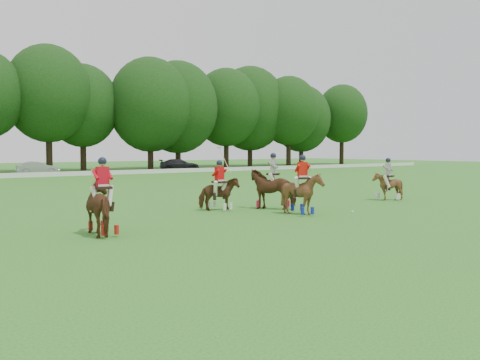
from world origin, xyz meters
TOP-DOWN VIEW (x-y plane):
  - ground at (0.00, 0.00)m, footprint 180.00×180.00m
  - boundary_rail at (0.00, 38.00)m, footprint 120.00×0.10m
  - car_mid at (3.65, 42.50)m, footprint 4.15×1.87m
  - car_right at (20.11, 42.50)m, footprint 5.12×3.59m
  - polo_red_a at (-5.99, 2.95)m, footprint 1.25×2.04m
  - polo_red_b at (0.49, 6.03)m, footprint 1.52×1.34m
  - polo_red_c at (2.37, 2.94)m, footprint 1.87×1.95m
  - polo_stripe_a at (2.79, 5.22)m, footprint 2.08×2.17m
  - polo_stripe_b at (9.91, 4.58)m, footprint 1.55×1.63m
  - polo_ball at (4.38, 2.07)m, footprint 0.09×0.09m

SIDE VIEW (x-z plane):
  - ground at x=0.00m, z-range 0.00..0.00m
  - polo_ball at x=4.38m, z-range 0.00..0.09m
  - boundary_rail at x=0.00m, z-range 0.00..0.44m
  - car_mid at x=3.65m, z-range 0.00..1.32m
  - car_right at x=20.11m, z-range 0.00..1.38m
  - polo_red_b at x=0.49m, z-range -0.59..2.09m
  - polo_stripe_b at x=9.91m, z-range -0.32..1.84m
  - polo_red_a at x=-5.99m, z-range -0.32..2.05m
  - polo_red_c at x=2.37m, z-range -0.33..2.06m
  - polo_stripe_a at x=2.79m, z-range -0.32..2.12m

